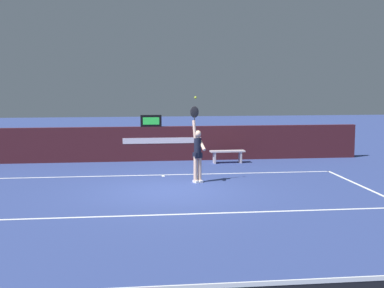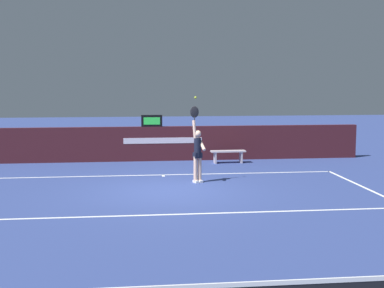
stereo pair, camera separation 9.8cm
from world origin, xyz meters
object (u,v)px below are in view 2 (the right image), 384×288
at_px(tennis_player, 197,151).
at_px(courtside_bench_near, 228,154).
at_px(tennis_ball, 196,98).
at_px(speed_display, 152,121).

relative_size(tennis_player, courtside_bench_near, 1.78).
relative_size(tennis_player, tennis_ball, 31.89).
xyz_separation_m(tennis_player, tennis_ball, (-0.07, -0.07, 1.59)).
xyz_separation_m(speed_display, tennis_ball, (1.10, -4.53, 1.01)).
bearing_deg(courtside_bench_near, speed_display, 162.39).
bearing_deg(speed_display, tennis_player, -75.33).
relative_size(tennis_ball, courtside_bench_near, 0.06).
bearing_deg(tennis_ball, speed_display, 103.62).
distance_m(tennis_ball, courtside_bench_near, 4.56).
bearing_deg(speed_display, tennis_ball, -76.38).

